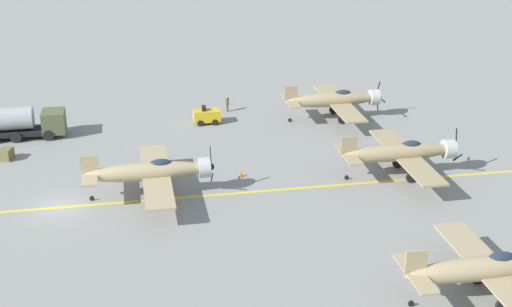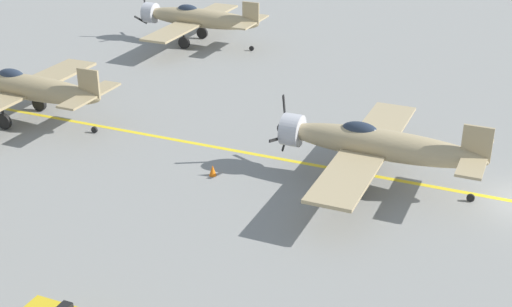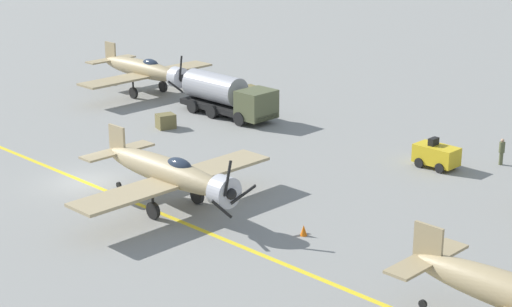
# 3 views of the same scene
# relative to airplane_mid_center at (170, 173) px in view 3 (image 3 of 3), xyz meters

# --- Properties ---
(ground_plane) EXTENTS (400.00, 400.00, 0.00)m
(ground_plane) POSITION_rel_airplane_mid_center_xyz_m (0.77, -6.71, -2.01)
(ground_plane) COLOR gray
(taxiway_stripe) EXTENTS (0.30, 160.00, 0.01)m
(taxiway_stripe) POSITION_rel_airplane_mid_center_xyz_m (0.77, -6.71, -2.01)
(taxiway_stripe) COLOR yellow
(taxiway_stripe) RESTS_ON ground
(airplane_mid_center) EXTENTS (12.00, 9.98, 3.77)m
(airplane_mid_center) POSITION_rel_airplane_mid_center_xyz_m (0.00, 0.00, 0.00)
(airplane_mid_center) COLOR tan
(airplane_mid_center) RESTS_ON ground
(airplane_near_left) EXTENTS (12.00, 9.98, 3.79)m
(airplane_near_left) POSITION_rel_airplane_mid_center_xyz_m (-14.68, -20.64, -0.00)
(airplane_near_left) COLOR tan
(airplane_near_left) RESTS_ON ground
(fuel_tanker) EXTENTS (2.67, 8.00, 2.98)m
(fuel_tanker) POSITION_rel_airplane_mid_center_xyz_m (-14.77, -11.20, -0.50)
(fuel_tanker) COLOR black
(fuel_tanker) RESTS_ON ground
(tow_tractor) EXTENTS (1.57, 2.60, 1.79)m
(tow_tractor) POSITION_rel_airplane_mid_center_xyz_m (-15.51, 6.09, -1.22)
(tow_tractor) COLOR gold
(tow_tractor) RESTS_ON ground
(ground_crew_walking) EXTENTS (0.36, 0.36, 1.64)m
(ground_crew_walking) POSITION_rel_airplane_mid_center_xyz_m (-18.73, 8.60, -1.12)
(ground_crew_walking) COLOR #515638
(ground_crew_walking) RESTS_ON ground
(supply_crate_by_tanker) EXTENTS (1.46, 1.32, 1.01)m
(supply_crate_by_tanker) POSITION_rel_airplane_mid_center_xyz_m (-9.58, -11.99, -1.51)
(supply_crate_by_tanker) COLOR brown
(supply_crate_by_tanker) RESTS_ON ground
(supply_crate_mid_lane) EXTENTS (1.31, 1.17, 0.95)m
(supply_crate_mid_lane) POSITION_rel_airplane_mid_center_xyz_m (-19.70, -14.02, -1.54)
(supply_crate_mid_lane) COLOR brown
(supply_crate_mid_lane) RESTS_ON ground
(traffic_cone) EXTENTS (0.36, 0.36, 0.55)m
(traffic_cone) POSITION_rel_airplane_mid_center_xyz_m (-2.26, 7.24, -1.74)
(traffic_cone) COLOR orange
(traffic_cone) RESTS_ON ground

